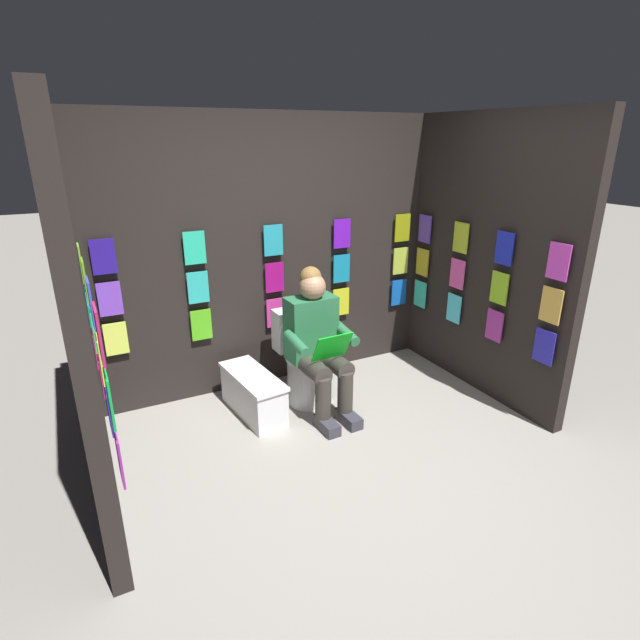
{
  "coord_description": "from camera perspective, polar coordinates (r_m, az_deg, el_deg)",
  "views": [
    {
      "loc": [
        1.55,
        2.08,
        2.14
      ],
      "look_at": [
        -0.04,
        -1.01,
        0.85
      ],
      "focal_mm": 27.87,
      "sensor_mm": 36.0,
      "label": 1
    }
  ],
  "objects": [
    {
      "name": "comic_longbox_near",
      "position": [
        4.11,
        -7.67,
        -8.4
      ],
      "size": [
        0.36,
        0.75,
        0.35
      ],
      "rotation": [
        0.0,
        0.0,
        0.11
      ],
      "color": "silver",
      "rests_on": "ground"
    },
    {
      "name": "display_wall_right",
      "position": [
        3.15,
        -26.22,
        0.22
      ],
      "size": [
        0.14,
        1.83,
        2.34
      ],
      "color": "black",
      "rests_on": "ground"
    },
    {
      "name": "display_wall_left",
      "position": [
        4.44,
        18.63,
        6.63
      ],
      "size": [
        0.14,
        1.83,
        2.34
      ],
      "color": "black",
      "rests_on": "ground"
    },
    {
      "name": "display_wall_back",
      "position": [
        4.37,
        -5.74,
        7.39
      ],
      "size": [
        3.15,
        0.14,
        2.34
      ],
      "color": "black",
      "rests_on": "ground"
    },
    {
      "name": "toilet",
      "position": [
        4.25,
        -1.68,
        -4.93
      ],
      "size": [
        0.41,
        0.56,
        0.77
      ],
      "rotation": [
        0.0,
        0.0,
        0.03
      ],
      "color": "white",
      "rests_on": "ground"
    },
    {
      "name": "person_reading",
      "position": [
        3.95,
        -0.22,
        -2.58
      ],
      "size": [
        0.53,
        0.69,
        1.19
      ],
      "rotation": [
        0.0,
        0.0,
        0.03
      ],
      "color": "#286B42",
      "rests_on": "ground"
    },
    {
      "name": "ground_plane",
      "position": [
        3.37,
        7.73,
        -19.35
      ],
      "size": [
        30.0,
        30.0,
        0.0
      ],
      "primitive_type": "plane",
      "color": "gray"
    }
  ]
}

